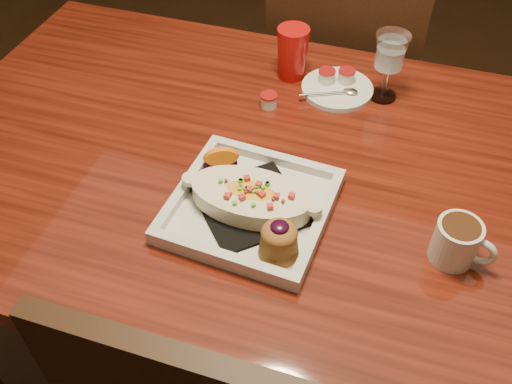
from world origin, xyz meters
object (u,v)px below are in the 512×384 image
(chair_far, at_px, (342,87))
(coffee_mug, at_px, (458,241))
(goblet, at_px, (390,55))
(saucer, at_px, (336,86))
(red_tumbler, at_px, (293,53))
(plate, at_px, (253,204))
(table, at_px, (286,201))

(chair_far, relative_size, coffee_mug, 8.95)
(coffee_mug, xyz_separation_m, goblet, (-0.18, 0.41, 0.06))
(saucer, bearing_deg, red_tumbler, 167.28)
(coffee_mug, bearing_deg, plate, -165.09)
(goblet, distance_m, saucer, 0.14)
(plate, distance_m, saucer, 0.41)
(table, relative_size, goblet, 9.88)
(table, bearing_deg, saucer, 82.88)
(plate, xyz_separation_m, coffee_mug, (0.34, 0.01, 0.02))
(chair_far, height_order, plate, chair_far)
(table, xyz_separation_m, coffee_mug, (0.32, -0.12, 0.14))
(chair_far, relative_size, plate, 3.23)
(table, xyz_separation_m, goblet, (0.14, 0.28, 0.20))
(table, relative_size, saucer, 9.45)
(saucer, distance_m, red_tumbler, 0.12)
(red_tumbler, bearing_deg, saucer, -12.72)
(saucer, bearing_deg, table, -97.12)
(plate, relative_size, saucer, 1.81)
(table, distance_m, red_tumbler, 0.34)
(plate, bearing_deg, goblet, 72.54)
(coffee_mug, relative_size, goblet, 0.68)
(plate, height_order, red_tumbler, red_tumbler)
(coffee_mug, relative_size, red_tumbler, 0.87)
(chair_far, bearing_deg, coffee_mug, 112.84)
(chair_far, height_order, red_tumbler, chair_far)
(saucer, height_order, red_tumbler, red_tumbler)
(plate, xyz_separation_m, red_tumbler, (-0.05, 0.43, 0.03))
(plate, bearing_deg, chair_far, 91.74)
(goblet, bearing_deg, plate, -111.18)
(chair_far, relative_size, red_tumbler, 7.78)
(table, relative_size, chair_far, 1.61)
(saucer, bearing_deg, coffee_mug, -54.47)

